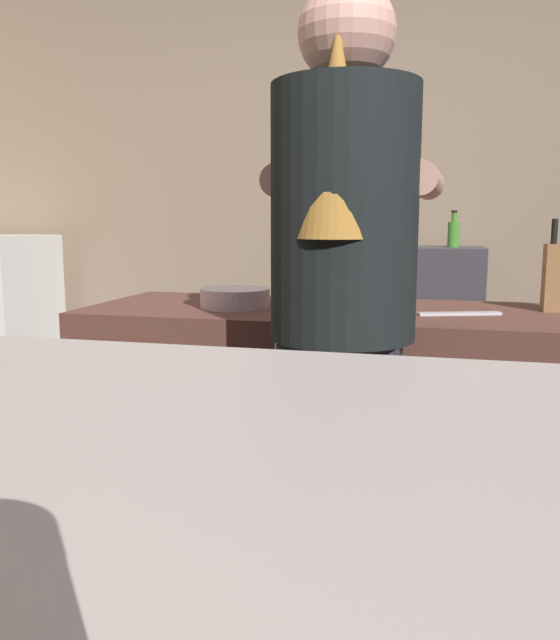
{
  "coord_description": "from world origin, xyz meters",
  "views": [
    {
      "loc": [
        0.38,
        -1.28,
        1.18
      ],
      "look_at": [
        0.24,
        -0.75,
        1.1
      ],
      "focal_mm": 35.72,
      "sensor_mm": 36.0,
      "label": 1
    }
  ],
  "objects_px": {
    "bottle_vinegar": "(335,230)",
    "bartender": "(342,304)",
    "chefs_knife": "(459,314)",
    "bottle_olive_oil": "(454,233)",
    "bottle_hot_sauce": "(388,231)",
    "mixing_bowl": "(235,298)"
  },
  "relations": [
    {
      "from": "bottle_hot_sauce",
      "to": "bottle_vinegar",
      "type": "relative_size",
      "value": 0.97
    },
    {
      "from": "bartender",
      "to": "bottle_hot_sauce",
      "type": "relative_size",
      "value": 8.74
    },
    {
      "from": "mixing_bowl",
      "to": "bottle_hot_sauce",
      "type": "height_order",
      "value": "bottle_hot_sauce"
    },
    {
      "from": "chefs_knife",
      "to": "bottle_hot_sauce",
      "type": "bearing_deg",
      "value": 84.54
    },
    {
      "from": "bottle_hot_sauce",
      "to": "bartender",
      "type": "bearing_deg",
      "value": -88.82
    },
    {
      "from": "mixing_bowl",
      "to": "chefs_knife",
      "type": "relative_size",
      "value": 0.9
    },
    {
      "from": "bartender",
      "to": "chefs_knife",
      "type": "height_order",
      "value": "bartender"
    },
    {
      "from": "bartender",
      "to": "chefs_knife",
      "type": "bearing_deg",
      "value": -32.26
    },
    {
      "from": "bottle_vinegar",
      "to": "bartender",
      "type": "bearing_deg",
      "value": -80.31
    },
    {
      "from": "mixing_bowl",
      "to": "bottle_vinegar",
      "type": "height_order",
      "value": "bottle_vinegar"
    },
    {
      "from": "mixing_bowl",
      "to": "chefs_knife",
      "type": "height_order",
      "value": "mixing_bowl"
    },
    {
      "from": "mixing_bowl",
      "to": "bottle_hot_sauce",
      "type": "distance_m",
      "value": 1.45
    },
    {
      "from": "bottle_hot_sauce",
      "to": "bottle_vinegar",
      "type": "distance_m",
      "value": 0.27
    },
    {
      "from": "bartender",
      "to": "bottle_hot_sauce",
      "type": "bearing_deg",
      "value": 3.58
    },
    {
      "from": "chefs_knife",
      "to": "bottle_olive_oil",
      "type": "xyz_separation_m",
      "value": [
        0.0,
        1.35,
        0.21
      ]
    },
    {
      "from": "chefs_knife",
      "to": "bartender",
      "type": "bearing_deg",
      "value": -142.96
    },
    {
      "from": "chefs_knife",
      "to": "bottle_vinegar",
      "type": "relative_size",
      "value": 1.2
    },
    {
      "from": "chefs_knife",
      "to": "bottle_vinegar",
      "type": "bearing_deg",
      "value": 94.9
    },
    {
      "from": "bartender",
      "to": "bottle_vinegar",
      "type": "distance_m",
      "value": 1.79
    },
    {
      "from": "chefs_knife",
      "to": "bottle_olive_oil",
      "type": "distance_m",
      "value": 1.36
    },
    {
      "from": "mixing_bowl",
      "to": "chefs_knife",
      "type": "bearing_deg",
      "value": 0.15
    },
    {
      "from": "bottle_hot_sauce",
      "to": "bottle_vinegar",
      "type": "height_order",
      "value": "bottle_vinegar"
    }
  ]
}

